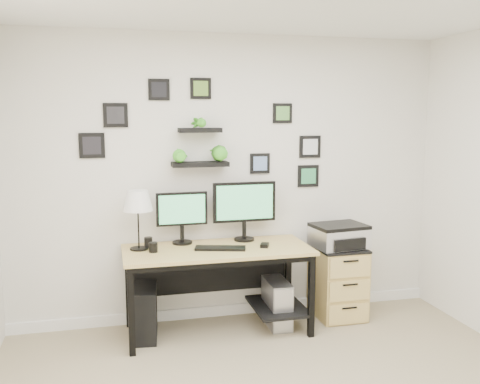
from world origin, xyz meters
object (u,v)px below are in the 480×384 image
object	(u,v)px
desk	(221,261)
mug	(153,247)
table_lamp	(138,202)
file_cabinet	(338,281)
monitor_left	(182,214)
pc_tower_grey	(277,303)
printer	(339,236)
monitor_right	(244,206)
pc_tower_black	(145,312)

from	to	relation	value
desk	mug	bearing A→B (deg)	-176.00
desk	table_lamp	distance (m)	0.88
desk	file_cabinet	size ratio (longest dim) A/B	2.39
monitor_left	pc_tower_grey	world-z (taller)	monitor_left
mug	printer	size ratio (longest dim) A/B	0.16
monitor_left	monitor_right	bearing A→B (deg)	-1.32
desk	printer	world-z (taller)	printer
file_cabinet	desk	bearing A→B (deg)	-177.06
mug	file_cabinet	xyz separation A→B (m)	(1.72, 0.10, -0.46)
monitor_right	printer	size ratio (longest dim) A/B	1.13
table_lamp	mug	bearing A→B (deg)	-47.46
pc_tower_grey	monitor_right	bearing A→B (deg)	139.95
monitor_left	pc_tower_grey	size ratio (longest dim) A/B	1.09
desk	monitor_right	xyz separation A→B (m)	(0.26, 0.18, 0.44)
desk	printer	xyz separation A→B (m)	(1.13, 0.04, 0.15)
file_cabinet	printer	xyz separation A→B (m)	(-0.01, -0.02, 0.44)
monitor_left	pc_tower_black	world-z (taller)	monitor_left
monitor_right	pc_tower_grey	distance (m)	0.92
desk	table_lamp	world-z (taller)	table_lamp
monitor_left	pc_tower_grey	xyz separation A→B (m)	(0.81, -0.22, -0.81)
monitor_right	table_lamp	distance (m)	0.96
monitor_left	pc_tower_black	xyz separation A→B (m)	(-0.36, -0.19, -0.80)
pc_tower_black	table_lamp	bearing A→B (deg)	116.84
desk	monitor_left	world-z (taller)	monitor_left
pc_tower_grey	pc_tower_black	bearing A→B (deg)	178.64
file_cabinet	printer	bearing A→B (deg)	-111.32
desk	pc_tower_grey	bearing A→B (deg)	-3.26
monitor_right	file_cabinet	distance (m)	1.15
desk	pc_tower_grey	size ratio (longest dim) A/B	3.78
printer	monitor_right	bearing A→B (deg)	170.56
monitor_right	mug	distance (m)	0.91
desk	monitor_right	size ratio (longest dim) A/B	2.77
mug	printer	world-z (taller)	printer
monitor_right	pc_tower_black	bearing A→B (deg)	-168.82
monitor_left	mug	size ratio (longest dim) A/B	5.56
desk	mug	size ratio (longest dim) A/B	19.29
table_lamp	file_cabinet	xyz separation A→B (m)	(1.83, -0.02, -0.82)
mug	printer	bearing A→B (deg)	2.59
desk	file_cabinet	bearing A→B (deg)	2.94
monitor_left	printer	distance (m)	1.46
monitor_right	pc_tower_grey	world-z (taller)	monitor_right
mug	pc_tower_grey	bearing A→B (deg)	0.61
mug	desk	bearing A→B (deg)	4.00
mug	file_cabinet	bearing A→B (deg)	3.30
pc_tower_black	file_cabinet	distance (m)	1.80
desk	pc_tower_grey	world-z (taller)	desk
pc_tower_black	monitor_left	bearing A→B (deg)	34.84
monitor_right	pc_tower_black	size ratio (longest dim) A/B	1.31
monitor_right	pc_tower_grey	bearing A→B (deg)	-40.05
desk	pc_tower_black	xyz separation A→B (m)	(-0.66, -0.00, -0.41)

